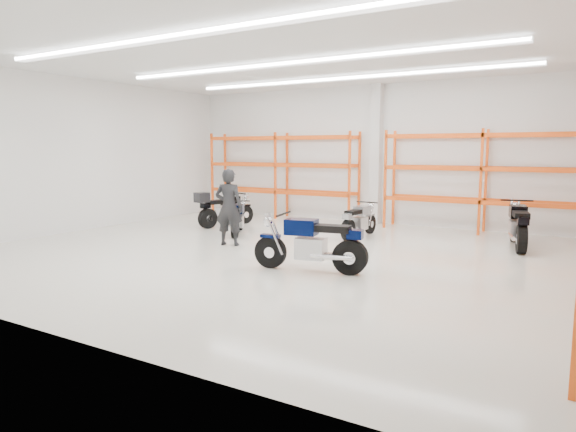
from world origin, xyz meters
The scene contains 11 objects.
ground centered at (0.00, 0.00, 0.00)m, with size 14.00×14.00×0.00m, color silver.
room_shell centered at (0.00, 0.03, 3.28)m, with size 14.02×12.02×4.51m.
motorcycle_main centered at (1.45, -1.14, 0.54)m, with size 2.34×0.81×1.15m.
motorcycle_back_a centered at (-3.86, 2.67, 0.54)m, with size 0.92×2.16×1.12m.
motorcycle_back_b centered at (-2.55, 1.69, 0.43)m, with size 1.05×1.71×0.93m.
motorcycle_back_c centered at (0.60, 3.02, 0.44)m, with size 0.64×1.93×0.95m.
motorcycle_back_d centered at (4.60, 3.58, 0.53)m, with size 0.86×2.30×1.14m.
standing_man centered at (-1.75, 0.27, 0.97)m, with size 0.71×0.47×1.95m, color black.
structural_column centered at (0.00, 5.82, 2.25)m, with size 0.32×0.32×4.50m, color white.
pallet_racking_back_left centered at (-3.40, 5.48, 1.79)m, with size 5.67×0.87×3.00m.
pallet_racking_back_right centered at (3.40, 5.48, 1.79)m, with size 5.67×0.87×3.00m.
Camera 1 is at (6.12, -10.00, 2.44)m, focal length 32.00 mm.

